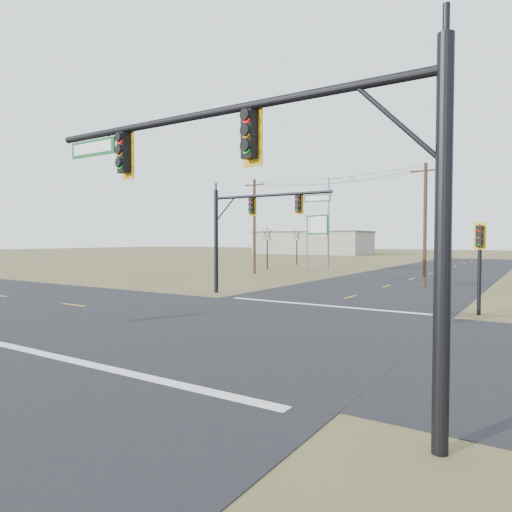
{
  "coord_description": "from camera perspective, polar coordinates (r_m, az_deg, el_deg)",
  "views": [
    {
      "loc": [
        10.74,
        -16.2,
        3.78
      ],
      "look_at": [
        -0.27,
        1.0,
        3.03
      ],
      "focal_mm": 32.0,
      "sensor_mm": 36.0,
      "label": 1
    }
  ],
  "objects": [
    {
      "name": "ground",
      "position": [
        19.8,
        -0.91,
        -8.9
      ],
      "size": [
        320.0,
        320.0,
        0.0
      ],
      "primitive_type": "plane",
      "color": "brown",
      "rests_on": "ground"
    },
    {
      "name": "road_ew",
      "position": [
        19.8,
        -0.91,
        -8.87
      ],
      "size": [
        160.0,
        14.0,
        0.02
      ],
      "primitive_type": "cube",
      "color": "black",
      "rests_on": "ground"
    },
    {
      "name": "road_ns",
      "position": [
        19.8,
        -0.91,
        -8.86
      ],
      "size": [
        14.0,
        160.0,
        0.02
      ],
      "primitive_type": "cube",
      "color": "black",
      "rests_on": "ground"
    },
    {
      "name": "stop_bar_near",
      "position": [
        14.32,
        -18.19,
        -13.18
      ],
      "size": [
        12.0,
        0.4,
        0.01
      ],
      "primitive_type": "cube",
      "color": "silver",
      "rests_on": "road_ns"
    },
    {
      "name": "stop_bar_far",
      "position": [
        26.29,
        8.21,
        -6.11
      ],
      "size": [
        12.0,
        0.4,
        0.01
      ],
      "primitive_type": "cube",
      "color": "silver",
      "rests_on": "road_ns"
    },
    {
      "name": "mast_arm_near",
      "position": [
        9.99,
        0.95,
        10.89
      ],
      "size": [
        10.57,
        0.51,
        7.29
      ],
      "rotation": [
        0.0,
        0.0,
        -0.21
      ],
      "color": "black",
      "rests_on": "ground"
    },
    {
      "name": "mast_arm_far",
      "position": [
        30.69,
        -0.66,
        4.82
      ],
      "size": [
        8.95,
        0.47,
        7.25
      ],
      "rotation": [
        0.0,
        0.0,
        0.13
      ],
      "color": "black",
      "rests_on": "ground"
    },
    {
      "name": "pedestal_signal_ne",
      "position": [
        25.08,
        26.15,
        0.92
      ],
      "size": [
        0.58,
        0.51,
        4.64
      ],
      "rotation": [
        0.0,
        0.0,
        -0.04
      ],
      "color": "black",
      "rests_on": "ground"
    },
    {
      "name": "utility_pole_near",
      "position": [
        38.19,
        20.38,
        3.89
      ],
      "size": [
        2.38,
        0.28,
        9.74
      ],
      "rotation": [
        0.0,
        0.0,
        -0.06
      ],
      "color": "#462E1E",
      "rests_on": "ground"
    },
    {
      "name": "utility_pole_far",
      "position": [
        49.74,
        -0.2,
        3.88
      ],
      "size": [
        2.51,
        0.33,
        10.28
      ],
      "rotation": [
        0.0,
        0.0,
        -0.08
      ],
      "color": "#462E1E",
      "rests_on": "ground"
    },
    {
      "name": "highway_sign",
      "position": [
        51.92,
        7.65,
        2.96
      ],
      "size": [
        3.2,
        1.47,
        6.5
      ],
      "rotation": [
        0.0,
        0.0,
        -0.42
      ],
      "color": "slate",
      "rests_on": "ground"
    },
    {
      "name": "streetlight_c",
      "position": [
        57.68,
        9.28,
        4.74
      ],
      "size": [
        3.21,
        0.39,
        11.49
      ],
      "rotation": [
        0.0,
        0.0,
        -0.17
      ],
      "color": "slate",
      "rests_on": "ground"
    },
    {
      "name": "bare_tree_a",
      "position": [
        57.46,
        1.42,
        2.86
      ],
      "size": [
        2.35,
        2.35,
        5.73
      ],
      "rotation": [
        0.0,
        0.0,
        0.01
      ],
      "color": "black",
      "rests_on": "ground"
    },
    {
      "name": "bare_tree_b",
      "position": [
        67.21,
        5.11,
        2.75
      ],
      "size": [
        2.81,
        2.81,
        5.67
      ],
      "rotation": [
        0.0,
        0.0,
        0.33
      ],
      "color": "black",
      "rests_on": "ground"
    },
    {
      "name": "warehouse_left",
      "position": [
        117.71,
        7.08,
        1.6
      ],
      "size": [
        28.0,
        14.0,
        5.5
      ],
      "primitive_type": "cube",
      "color": "#A7A394",
      "rests_on": "ground"
    }
  ]
}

